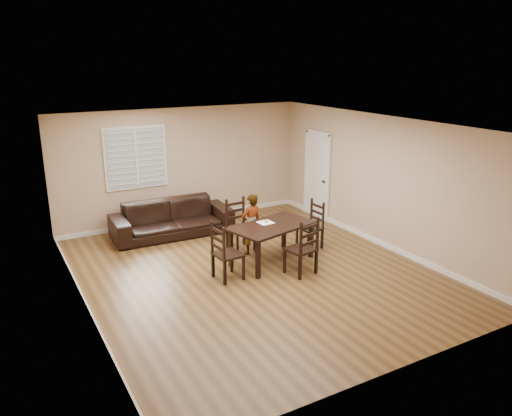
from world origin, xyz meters
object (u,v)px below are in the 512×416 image
at_px(chair_near, 237,225).
at_px(chair_far, 306,250).
at_px(chair_right, 314,226).
at_px(child, 251,224).
at_px(chair_left, 222,255).
at_px(donut, 266,221).
at_px(dining_table, 272,229).
at_px(sofa, 172,218).

height_order(chair_near, chair_far, chair_far).
distance_m(chair_right, child, 1.37).
height_order(chair_left, donut, chair_left).
xyz_separation_m(chair_near, donut, (0.21, -0.82, 0.30)).
bearing_deg(chair_left, chair_far, -116.48).
xyz_separation_m(dining_table, child, (-0.14, 0.56, -0.04)).
xyz_separation_m(dining_table, donut, (-0.02, 0.18, 0.11)).
distance_m(chair_left, donut, 1.29).
bearing_deg(dining_table, chair_left, 179.02).
distance_m(chair_far, donut, 1.08).
bearing_deg(chair_right, chair_left, -79.87).
height_order(dining_table, child, child).
bearing_deg(chair_left, chair_near, -41.73).
bearing_deg(chair_far, chair_near, -87.96).
height_order(chair_near, donut, chair_near).
bearing_deg(chair_right, chair_near, -120.03).
relative_size(chair_near, chair_far, 0.98).
bearing_deg(chair_left, sofa, -5.81).
xyz_separation_m(dining_table, sofa, (-1.15, 2.37, -0.28)).
xyz_separation_m(dining_table, chair_far, (0.21, -0.84, -0.17)).
xyz_separation_m(chair_far, child, (-0.35, 1.40, 0.13)).
bearing_deg(dining_table, sofa, 101.69).
bearing_deg(donut, chair_right, 4.60).
distance_m(chair_left, sofa, 2.66).
height_order(child, donut, child).
xyz_separation_m(chair_far, chair_left, (-1.40, 0.56, -0.01)).
bearing_deg(chair_near, donut, -81.59).
relative_size(chair_near, chair_left, 0.99).
relative_size(dining_table, child, 1.44).
xyz_separation_m(child, donut, (0.12, -0.38, 0.16)).
relative_size(chair_right, child, 0.80).
bearing_deg(chair_near, chair_left, -132.79).
distance_m(chair_far, chair_left, 1.51).
distance_m(dining_table, chair_left, 1.24).
bearing_deg(chair_right, donut, -88.47).
relative_size(chair_far, child, 0.87).
xyz_separation_m(chair_far, sofa, (-1.36, 3.21, -0.11)).
relative_size(chair_right, sofa, 0.38).
xyz_separation_m(child, sofa, (-1.01, 1.81, -0.24)).
bearing_deg(chair_right, child, -105.20).
height_order(dining_table, chair_left, chair_left).
bearing_deg(child, chair_far, 96.85).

